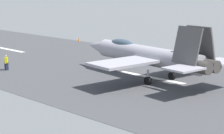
% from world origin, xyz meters
% --- Properties ---
extents(ground_plane, '(400.00, 400.00, 0.00)m').
position_xyz_m(ground_plane, '(0.00, 0.00, 0.00)').
color(ground_plane, slate).
extents(runway_strip, '(240.00, 26.00, 0.02)m').
position_xyz_m(runway_strip, '(-0.02, 0.00, 0.01)').
color(runway_strip, '#454648').
rests_on(runway_strip, ground).
extents(fighter_jet, '(17.95, 13.98, 5.58)m').
position_xyz_m(fighter_jet, '(-0.78, 0.79, 2.38)').
color(fighter_jet, '#A8A4AB').
rests_on(fighter_jet, ground).
extents(crew_person, '(0.50, 0.55, 1.67)m').
position_xyz_m(crew_person, '(12.64, 8.08, 0.84)').
color(crew_person, '#1E2338').
rests_on(crew_person, ground).
extents(marker_cone_mid, '(0.44, 0.44, 0.55)m').
position_xyz_m(marker_cone_mid, '(7.74, -12.67, 0.28)').
color(marker_cone_mid, orange).
rests_on(marker_cone_mid, ground).
extents(marker_cone_far, '(0.44, 0.44, 0.55)m').
position_xyz_m(marker_cone_far, '(24.60, -12.67, 0.28)').
color(marker_cone_far, orange).
rests_on(marker_cone_far, ground).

